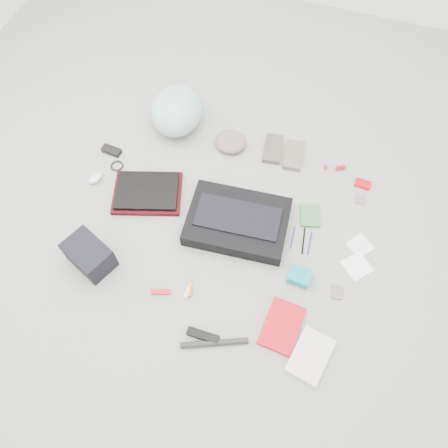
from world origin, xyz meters
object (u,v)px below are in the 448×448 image
(bike_helmet, at_px, (177,110))
(camera_bag, at_px, (89,255))
(messenger_bag, at_px, (238,222))
(laptop, at_px, (147,191))
(book_red, at_px, (282,326))
(accordion_wallet, at_px, (299,277))

(bike_helmet, distance_m, camera_bag, 0.98)
(messenger_bag, bearing_deg, camera_bag, -150.64)
(laptop, distance_m, book_red, 1.00)
(messenger_bag, bearing_deg, laptop, 171.71)
(messenger_bag, distance_m, bike_helmet, 0.79)
(messenger_bag, distance_m, book_red, 0.57)
(camera_bag, bearing_deg, messenger_bag, 57.62)
(laptop, height_order, accordion_wallet, accordion_wallet)
(messenger_bag, relative_size, book_red, 2.13)
(laptop, bearing_deg, messenger_bag, -20.75)
(camera_bag, relative_size, book_red, 0.93)
(accordion_wallet, bearing_deg, bike_helmet, 144.64)
(bike_helmet, height_order, camera_bag, bike_helmet)
(messenger_bag, xyz_separation_m, laptop, (-0.52, 0.02, -0.01))
(messenger_bag, height_order, camera_bag, camera_bag)
(book_red, bearing_deg, bike_helmet, 136.51)
(messenger_bag, relative_size, accordion_wallet, 4.82)
(laptop, distance_m, accordion_wallet, 0.92)
(messenger_bag, distance_m, accordion_wallet, 0.42)
(laptop, relative_size, book_red, 1.37)
(messenger_bag, relative_size, laptop, 1.55)
(bike_helmet, bearing_deg, laptop, -97.09)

